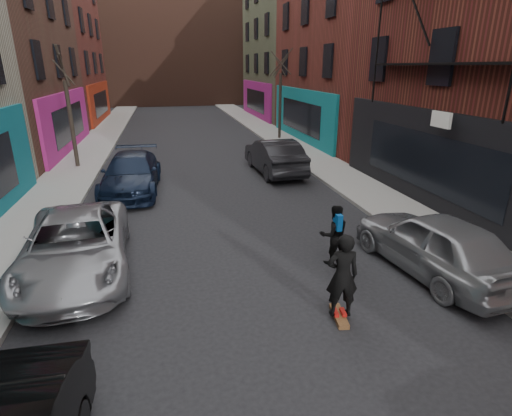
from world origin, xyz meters
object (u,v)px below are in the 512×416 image
parked_left_far (76,245)px  parked_right_far (435,243)px  parked_right_end (274,156)px  pedestrian (334,234)px  skateboarder (342,276)px  tree_right_far (280,88)px  tree_left_far (68,100)px  parked_left_end (131,174)px  skateboard (339,316)px

parked_left_far → parked_right_far: 8.90m
parked_right_end → pedestrian: size_ratio=3.13×
parked_right_far → skateboarder: bearing=16.7°
tree_right_far → parked_left_far: 20.62m
pedestrian → parked_right_far: bearing=156.0°
parked_right_end → tree_left_far: bearing=-20.5°
parked_left_far → parked_right_far: bearing=-17.2°
parked_right_far → parked_left_end: bearing=-55.3°
parked_left_far → skateboard: bearing=-35.0°
parked_left_far → pedestrian: pedestrian is taller
skateboarder → tree_right_far: bearing=-93.9°
skateboarder → parked_right_far: bearing=-147.8°
parked_left_far → parked_right_end: 11.36m
parked_left_end → parked_left_far: bearing=-94.4°
parked_left_end → skateboard: bearing=-62.1°
parked_left_far → skateboard: (5.60, -3.30, -0.69)m
tree_left_far → parked_right_end: (9.55, -3.06, -2.55)m
parked_left_far → parked_left_end: size_ratio=1.01×
tree_left_far → pedestrian: size_ratio=4.05×
parked_right_far → pedestrian: bearing=-31.2°
parked_right_far → pedestrian: pedestrian is taller
skateboarder → pedestrian: bearing=-101.1°
tree_left_far → skateboard: 17.15m
tree_left_far → tree_right_far: tree_right_far is taller
skateboard → skateboarder: bearing=0.0°
parked_right_end → pedestrian: bearing=81.4°
parked_right_far → pedestrian: (-2.24, 1.01, 0.02)m
tree_left_far → parked_left_far: 12.13m
skateboard → skateboarder: skateboarder is taller
parked_left_end → skateboard: parked_left_end is taller
pedestrian → skateboarder: bearing=70.6°
parked_right_far → parked_right_end: parked_right_end is taller
skateboard → pedestrian: bearing=78.9°
tree_right_far → parked_left_end: (-9.40, -10.80, -2.76)m
skateboard → parked_left_far: bearing=158.1°
pedestrian → parked_right_end: bearing=-95.6°
tree_left_far → parked_right_far: (10.80, -13.61, -2.59)m
skateboard → skateboarder: size_ratio=0.45×
tree_left_far → parked_left_end: (3.00, -4.80, -2.61)m
tree_right_far → parked_left_end: bearing=-131.0°
tree_left_far → parked_right_far: bearing=-51.6°
tree_right_far → pedestrian: bearing=-101.7°
parked_right_end → skateboarder: (-1.83, -11.89, 0.17)m
skateboard → pedestrian: pedestrian is taller
parked_left_far → pedestrian: 6.51m
parked_left_far → pedestrian: size_ratio=3.33×
parked_right_far → tree_left_far: bearing=-58.4°
parked_left_end → pedestrian: bearing=-51.5°
parked_left_far → parked_right_end: size_ratio=1.06×
parked_left_far → tree_right_far: bearing=55.3°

